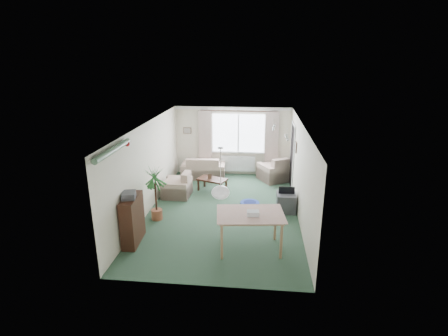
# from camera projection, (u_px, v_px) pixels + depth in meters

# --- Properties ---
(ground) EXTENTS (6.50, 6.50, 0.00)m
(ground) POSITION_uv_depth(u_px,v_px,m) (223.00, 211.00, 9.51)
(ground) COLOR #2B4834
(window) EXTENTS (1.80, 0.03, 1.30)m
(window) POSITION_uv_depth(u_px,v_px,m) (238.00, 133.00, 12.09)
(window) COLOR white
(curtain_rod) EXTENTS (2.60, 0.03, 0.03)m
(curtain_rod) POSITION_uv_depth(u_px,v_px,m) (239.00, 111.00, 11.78)
(curtain_rod) COLOR black
(curtain_left) EXTENTS (0.45, 0.08, 2.00)m
(curtain_left) POSITION_uv_depth(u_px,v_px,m) (205.00, 139.00, 12.18)
(curtain_left) COLOR beige
(curtain_right) EXTENTS (0.45, 0.08, 2.00)m
(curtain_right) POSITION_uv_depth(u_px,v_px,m) (272.00, 141.00, 11.95)
(curtain_right) COLOR beige
(radiator) EXTENTS (1.20, 0.10, 0.55)m
(radiator) POSITION_uv_depth(u_px,v_px,m) (238.00, 164.00, 12.39)
(radiator) COLOR white
(doorway) EXTENTS (0.03, 0.95, 2.00)m
(doorway) POSITION_uv_depth(u_px,v_px,m) (292.00, 156.00, 11.09)
(doorway) COLOR black
(pendant_lamp) EXTENTS (0.36, 0.36, 0.36)m
(pendant_lamp) POSITION_uv_depth(u_px,v_px,m) (221.00, 192.00, 6.86)
(pendant_lamp) COLOR white
(tinsel_garland) EXTENTS (1.60, 1.60, 0.12)m
(tinsel_garland) POSITION_uv_depth(u_px,v_px,m) (113.00, 150.00, 6.82)
(tinsel_garland) COLOR #196626
(bauble_cluster_a) EXTENTS (0.20, 0.20, 0.20)m
(bauble_cluster_a) POSITION_uv_depth(u_px,v_px,m) (273.00, 126.00, 9.56)
(bauble_cluster_a) COLOR silver
(bauble_cluster_b) EXTENTS (0.20, 0.20, 0.20)m
(bauble_cluster_b) POSITION_uv_depth(u_px,v_px,m) (288.00, 135.00, 8.39)
(bauble_cluster_b) COLOR silver
(wall_picture_back) EXTENTS (0.28, 0.03, 0.22)m
(wall_picture_back) POSITION_uv_depth(u_px,v_px,m) (187.00, 130.00, 12.25)
(wall_picture_back) COLOR brown
(wall_picture_right) EXTENTS (0.03, 0.24, 0.30)m
(wall_picture_right) POSITION_uv_depth(u_px,v_px,m) (296.00, 147.00, 9.98)
(wall_picture_right) COLOR brown
(sofa) EXTENTS (1.52, 0.87, 0.74)m
(sofa) POSITION_uv_depth(u_px,v_px,m) (203.00, 167.00, 12.09)
(sofa) COLOR beige
(sofa) RESTS_ON ground
(armchair_corner) EXTENTS (1.25, 1.23, 0.83)m
(armchair_corner) POSITION_uv_depth(u_px,v_px,m) (275.00, 168.00, 11.82)
(armchair_corner) COLOR beige
(armchair_corner) RESTS_ON ground
(armchair_left) EXTENTS (0.82, 0.86, 0.75)m
(armchair_left) POSITION_uv_depth(u_px,v_px,m) (177.00, 184.00, 10.47)
(armchair_left) COLOR beige
(armchair_left) RESTS_ON ground
(coffee_table) EXTENTS (1.00, 0.78, 0.40)m
(coffee_table) POSITION_uv_depth(u_px,v_px,m) (212.00, 185.00, 10.94)
(coffee_table) COLOR black
(coffee_table) RESTS_ON ground
(photo_frame) EXTENTS (0.12, 0.04, 0.16)m
(photo_frame) POSITION_uv_depth(u_px,v_px,m) (210.00, 176.00, 10.85)
(photo_frame) COLOR brown
(photo_frame) RESTS_ON coffee_table
(bookshelf) EXTENTS (0.34, 0.91, 1.09)m
(bookshelf) POSITION_uv_depth(u_px,v_px,m) (132.00, 220.00, 7.79)
(bookshelf) COLOR black
(bookshelf) RESTS_ON ground
(hifi_box) EXTENTS (0.36, 0.41, 0.14)m
(hifi_box) POSITION_uv_depth(u_px,v_px,m) (129.00, 195.00, 7.55)
(hifi_box) COLOR #3F3F45
(hifi_box) RESTS_ON bookshelf
(houseplant) EXTENTS (0.73, 0.73, 1.43)m
(houseplant) POSITION_uv_depth(u_px,v_px,m) (156.00, 193.00, 8.85)
(houseplant) COLOR #1D5627
(houseplant) RESTS_ON ground
(dining_table) EXTENTS (1.42, 1.03, 0.83)m
(dining_table) POSITION_uv_depth(u_px,v_px,m) (250.00, 232.00, 7.54)
(dining_table) COLOR tan
(dining_table) RESTS_ON ground
(gift_box) EXTENTS (0.26, 0.20, 0.12)m
(gift_box) POSITION_uv_depth(u_px,v_px,m) (253.00, 214.00, 7.30)
(gift_box) COLOR white
(gift_box) RESTS_ON dining_table
(tv_cube) EXTENTS (0.51, 0.56, 0.51)m
(tv_cube) POSITION_uv_depth(u_px,v_px,m) (286.00, 202.00, 9.47)
(tv_cube) COLOR #3F3E44
(tv_cube) RESTS_ON ground
(pet_bed) EXTENTS (0.69, 0.69, 0.11)m
(pet_bed) POSITION_uv_depth(u_px,v_px,m) (250.00, 204.00, 9.85)
(pet_bed) COLOR navy
(pet_bed) RESTS_ON ground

